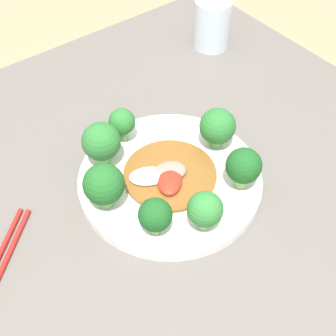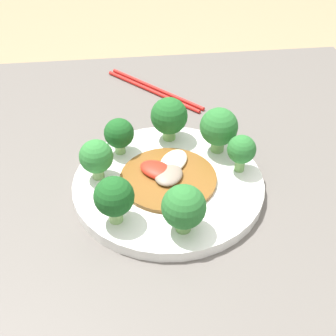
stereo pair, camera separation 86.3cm
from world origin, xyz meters
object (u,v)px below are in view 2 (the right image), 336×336
(broccoli_south, at_px, (241,150))
(broccoli_northeast, at_px, (119,134))
(broccoli_north, at_px, (96,157))
(stirfry_center, at_px, (167,173))
(broccoli_east, at_px, (169,117))
(broccoli_west, at_px, (184,207))
(plate, at_px, (168,183))
(broccoli_northwest, at_px, (114,197))
(chopsticks, at_px, (154,90))
(broccoli_southeast, at_px, (219,127))

(broccoli_south, relative_size, broccoli_northeast, 1.01)
(broccoli_north, relative_size, stirfry_center, 0.45)
(broccoli_south, bearing_deg, stirfry_center, 91.89)
(broccoli_east, bearing_deg, broccoli_west, 178.42)
(plate, relative_size, broccoli_east, 3.84)
(broccoli_east, bearing_deg, broccoli_north, 126.69)
(broccoli_south, bearing_deg, broccoli_north, 87.97)
(broccoli_northwest, relative_size, chopsticks, 0.38)
(broccoli_east, bearing_deg, broccoli_northeast, 109.33)
(stirfry_center, bearing_deg, broccoli_west, -175.45)
(broccoli_north, bearing_deg, broccoli_east, -53.31)
(broccoli_northwest, distance_m, stirfry_center, 0.12)
(broccoli_north, height_order, broccoli_northeast, broccoli_north)
(broccoli_south, xyz_separation_m, broccoli_southeast, (0.05, 0.02, 0.01))
(broccoli_northwest, relative_size, stirfry_center, 0.49)
(broccoli_north, height_order, broccoli_southeast, broccoli_southeast)
(plate, xyz_separation_m, broccoli_north, (0.02, 0.10, 0.05))
(broccoli_west, relative_size, broccoli_southeast, 0.93)
(broccoli_northeast, bearing_deg, broccoli_south, -110.24)
(plate, xyz_separation_m, broccoli_southeast, (0.06, -0.09, 0.05))
(broccoli_west, xyz_separation_m, broccoli_southeast, (0.16, -0.08, 0.00))
(broccoli_northeast, distance_m, chopsticks, 0.23)
(plate, bearing_deg, stirfry_center, 8.19)
(broccoli_northwest, relative_size, broccoli_southeast, 0.93)
(broccoli_south, bearing_deg, broccoli_northwest, 114.28)
(broccoli_northwest, xyz_separation_m, broccoli_north, (0.09, 0.02, -0.00))
(chopsticks, bearing_deg, broccoli_northwest, 166.93)
(broccoli_southeast, bearing_deg, broccoli_north, 103.50)
(stirfry_center, bearing_deg, broccoli_north, 83.75)
(broccoli_east, distance_m, stirfry_center, 0.10)
(stirfry_center, bearing_deg, broccoli_east, -8.33)
(broccoli_south, distance_m, broccoli_southeast, 0.06)
(broccoli_northeast, bearing_deg, broccoli_northwest, 175.75)
(broccoli_south, xyz_separation_m, chopsticks, (0.28, 0.10, -0.05))
(broccoli_west, bearing_deg, broccoli_south, -42.24)
(broccoli_southeast, bearing_deg, broccoli_east, 60.39)
(broccoli_northeast, bearing_deg, plate, -137.32)
(broccoli_west, xyz_separation_m, broccoli_northwest, (0.03, 0.09, 0.00))
(broccoli_southeast, height_order, chopsticks, broccoli_southeast)
(plate, bearing_deg, broccoli_west, -175.61)
(broccoli_northeast, distance_m, broccoli_southeast, 0.15)
(broccoli_northwest, xyz_separation_m, chopsticks, (0.36, -0.08, -0.05))
(broccoli_north, distance_m, chopsticks, 0.29)
(broccoli_west, height_order, broccoli_east, broccoli_east)
(broccoli_south, distance_m, broccoli_east, 0.13)
(broccoli_west, xyz_separation_m, broccoli_east, (0.20, -0.01, 0.00))
(broccoli_south, height_order, broccoli_northwest, broccoli_northwest)
(broccoli_northwest, height_order, broccoli_northeast, broccoli_northwest)
(broccoli_east, relative_size, chopsticks, 0.40)
(plate, height_order, broccoli_south, broccoli_south)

